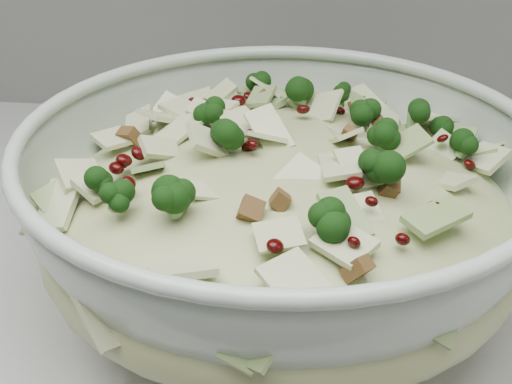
# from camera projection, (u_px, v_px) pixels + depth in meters

# --- Properties ---
(mixing_bowl) EXTENTS (0.47, 0.47, 0.15)m
(mixing_bowl) POSITION_uv_depth(u_px,v_px,m) (281.00, 218.00, 0.52)
(mixing_bowl) COLOR #ABBCAB
(mixing_bowl) RESTS_ON counter
(salad) EXTENTS (0.42, 0.42, 0.15)m
(salad) POSITION_uv_depth(u_px,v_px,m) (281.00, 190.00, 0.51)
(salad) COLOR #AFB57B
(salad) RESTS_ON mixing_bowl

